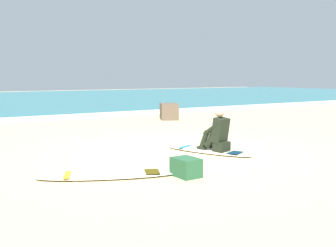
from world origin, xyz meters
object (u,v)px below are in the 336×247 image
object	(u,v)px
shoreline_rock	(169,111)
beach_bag	(186,167)
surfboard_main	(208,151)
surfer_seated	(217,134)
surfboard_spare_near	(108,175)

from	to	relation	value
shoreline_rock	beach_bag	xyz separation A→B (m)	(-4.54, -7.69, -0.16)
surfboard_main	shoreline_rock	world-z (taller)	shoreline_rock
surfer_seated	surfboard_spare_near	size ratio (longest dim) A/B	0.40
surfer_seated	beach_bag	bearing A→B (deg)	-143.39
surfboard_spare_near	surfboard_main	bearing A→B (deg)	16.73
beach_bag	surfboard_main	bearing A→B (deg)	42.40
surfboard_main	beach_bag	world-z (taller)	beach_bag
surfer_seated	surfboard_spare_near	world-z (taller)	surfer_seated
surfboard_main	surfer_seated	bearing A→B (deg)	-63.20
surfboard_main	beach_bag	size ratio (longest dim) A/B	4.50
surfboard_spare_near	shoreline_rock	xyz separation A→B (m)	(5.69, 7.03, 0.28)
surfer_seated	surfboard_spare_near	bearing A→B (deg)	-167.59
surfboard_main	surfer_seated	xyz separation A→B (m)	(0.10, -0.20, 0.40)
shoreline_rock	beach_bag	world-z (taller)	shoreline_rock
shoreline_rock	surfer_seated	bearing A→B (deg)	-113.63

